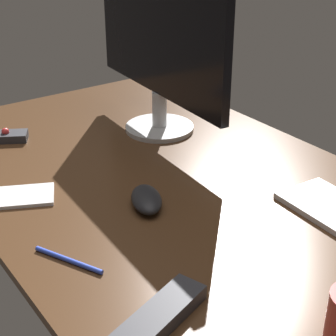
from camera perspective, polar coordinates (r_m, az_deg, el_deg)
name	(u,v)px	position (r cm, az deg, el deg)	size (l,w,h in cm)	color
desk	(170,185)	(127.04, 0.17, -1.78)	(140.00, 84.00, 2.00)	#4C301C
monitor	(159,49)	(146.53, -0.93, 12.17)	(58.41, 18.87, 40.66)	#B8B8B8
computer_mouse	(146,199)	(116.13, -2.23, -3.23)	(11.71, 6.25, 3.41)	black
tv_remote	(158,318)	(87.63, -0.99, -15.12)	(18.86, 5.48, 2.59)	#2D2D33
notepad	(18,197)	(123.99, -15.15, -2.85)	(15.19, 9.07, 0.79)	white
pen	(68,260)	(102.04, -10.19, -9.28)	(0.88, 0.88, 14.76)	blue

